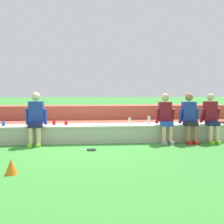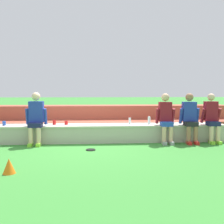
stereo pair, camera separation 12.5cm
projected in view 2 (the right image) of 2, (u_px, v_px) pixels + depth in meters
name	position (u px, v px, depth m)	size (l,w,h in m)	color
ground_plane	(85.00, 144.00, 6.76)	(80.00, 80.00, 0.00)	#388433
stone_seating_wall	(85.00, 133.00, 7.04)	(7.72, 0.64, 0.47)	#B7AF9E
brick_bleachers	(87.00, 121.00, 8.52)	(9.62, 1.55, 0.90)	#A24C37
person_left_of_center	(36.00, 117.00, 6.64)	(0.55, 0.52, 1.37)	beige
person_center	(166.00, 117.00, 6.86)	(0.51, 0.54, 1.34)	#DBAD89
person_right_of_center	(190.00, 117.00, 6.87)	(0.54, 0.53, 1.34)	#996B4C
person_far_right	(212.00, 117.00, 6.93)	(0.52, 0.54, 1.33)	beige
water_bottle_mid_left	(173.00, 120.00, 7.17)	(0.07, 0.07, 0.24)	silver
water_bottle_near_right	(149.00, 120.00, 7.13)	(0.07, 0.07, 0.22)	silver
water_bottle_mid_right	(130.00, 121.00, 7.09)	(0.06, 0.06, 0.21)	silver
plastic_cup_left_end	(54.00, 122.00, 7.00)	(0.09, 0.09, 0.13)	red
plastic_cup_middle	(66.00, 123.00, 7.00)	(0.09, 0.09, 0.10)	red
plastic_cup_right_end	(4.00, 123.00, 6.86)	(0.09, 0.09, 0.11)	blue
frisbee	(91.00, 150.00, 6.07)	(0.23, 0.23, 0.02)	black
sports_cone	(9.00, 166.00, 4.38)	(0.22, 0.22, 0.26)	orange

